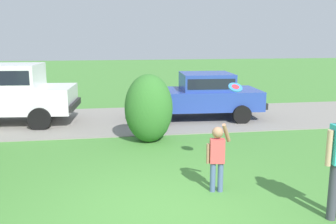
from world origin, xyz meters
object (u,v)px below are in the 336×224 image
at_px(parked_sedan, 200,94).
at_px(child_thrower, 217,154).
at_px(parked_suv, 1,91).
at_px(frisbee, 235,87).

bearing_deg(parked_sedan, child_thrower, -100.98).
bearing_deg(parked_sedan, parked_suv, 178.09).
bearing_deg(frisbee, parked_sedan, 83.46).
bearing_deg(parked_suv, child_thrower, -50.43).
xyz_separation_m(parked_suv, child_thrower, (5.26, -6.36, -0.36)).
distance_m(parked_suv, child_thrower, 8.26).
relative_size(parked_sedan, child_thrower, 3.49).
xyz_separation_m(child_thrower, frisbee, (0.58, 0.82, 1.08)).
height_order(parked_sedan, parked_suv, parked_suv).
distance_m(parked_suv, frisbee, 8.08).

